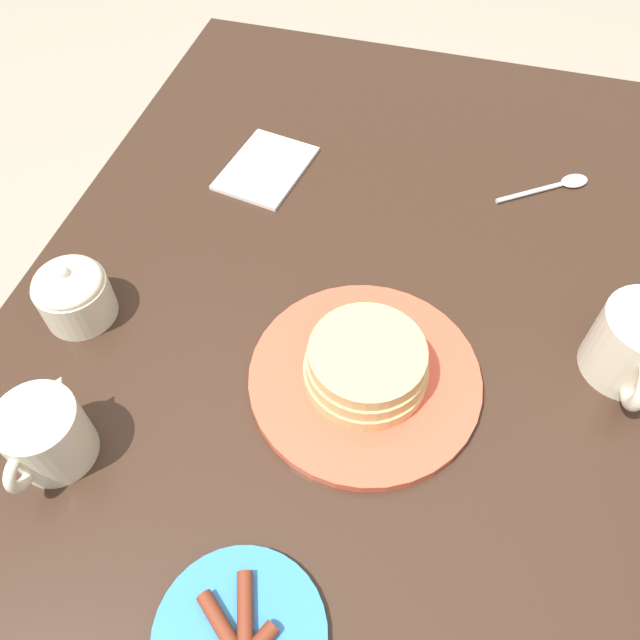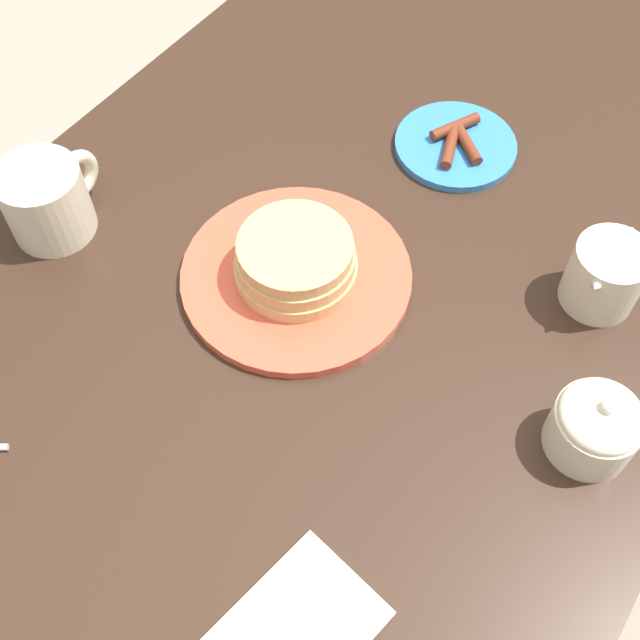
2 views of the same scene
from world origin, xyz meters
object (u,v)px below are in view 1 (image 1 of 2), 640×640
Objects in this scene: side_plate_bacon at (239,636)px; napkin at (266,168)px; spoon at (558,185)px; creamer_pitcher at (46,433)px; sugar_bowl at (73,293)px; pancake_plate at (366,371)px; coffee_mug at (637,346)px.

side_plate_bacon reaches higher than napkin.
side_plate_bacon is at bearing -19.70° from spoon.
sugar_bowl is at bearing -159.19° from creamer_pitcher.
pancake_plate is 1.63× the size of napkin.
side_plate_bacon is 0.49m from coffee_mug.
spoon is (-0.07, 0.41, 0.00)m from napkin.
spoon is (-0.66, 0.24, -0.00)m from side_plate_bacon.
sugar_bowl is at bearing -81.63° from coffee_mug.
side_plate_bacon is (0.28, -0.05, -0.02)m from pancake_plate.
creamer_pitcher is at bearing -40.99° from spoon.
creamer_pitcher is 0.72m from spoon.
side_plate_bacon is 0.61m from napkin.
sugar_bowl is (-0.28, -0.30, 0.03)m from side_plate_bacon.
side_plate_bacon is 0.27m from creamer_pitcher.
napkin is at bearing -144.68° from pancake_plate.
side_plate_bacon is 1.19× the size of spoon.
side_plate_bacon is 0.70m from spoon.
creamer_pitcher is (0.26, -0.56, -0.00)m from coffee_mug.
pancake_plate reaches higher than spoon.
pancake_plate is 0.35m from sugar_bowl.
side_plate_bacon reaches higher than spoon.
coffee_mug is 1.00× the size of spoon.
creamer_pitcher reaches higher than napkin.
coffee_mug is 1.09× the size of creamer_pitcher.
pancake_plate is 3.03× the size of sugar_bowl.
coffee_mug is at bearing 98.37° from sugar_bowl.
side_plate_bacon is at bearing 46.97° from sugar_bowl.
pancake_plate is at bearing 120.18° from creamer_pitcher.
side_plate_bacon is 0.41m from sugar_bowl.
sugar_bowl is (-0.17, -0.06, -0.00)m from creamer_pitcher.
coffee_mug reaches higher than sugar_bowl.
pancake_plate is 2.01× the size of coffee_mug.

